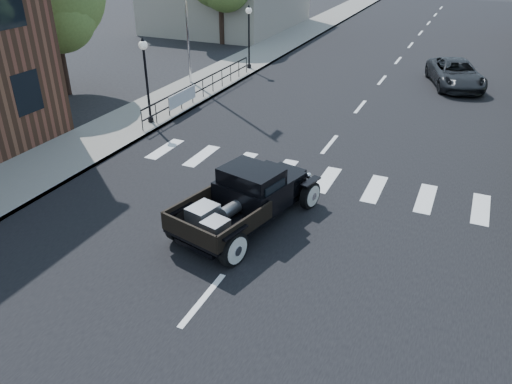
% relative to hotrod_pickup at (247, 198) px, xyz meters
% --- Properties ---
extents(ground, '(120.00, 120.00, 0.00)m').
position_rel_hotrod_pickup_xyz_m(ground, '(0.48, -0.40, -0.85)').
color(ground, black).
rests_on(ground, ground).
extents(road, '(14.00, 80.00, 0.02)m').
position_rel_hotrod_pickup_xyz_m(road, '(0.48, 14.60, -0.84)').
color(road, black).
rests_on(road, ground).
extents(road_markings, '(12.00, 60.00, 0.06)m').
position_rel_hotrod_pickup_xyz_m(road_markings, '(0.48, 9.60, -0.85)').
color(road_markings, silver).
rests_on(road_markings, ground).
extents(sidewalk_left, '(3.00, 80.00, 0.15)m').
position_rel_hotrod_pickup_xyz_m(sidewalk_left, '(-8.02, 14.60, -0.78)').
color(sidewalk_left, gray).
rests_on(sidewalk_left, ground).
extents(railing, '(0.08, 10.00, 1.00)m').
position_rel_hotrod_pickup_xyz_m(railing, '(-6.82, 9.60, -0.20)').
color(railing, black).
rests_on(railing, sidewalk_left).
extents(banner, '(0.04, 2.20, 0.60)m').
position_rel_hotrod_pickup_xyz_m(banner, '(-6.74, 7.60, -0.40)').
color(banner, silver).
rests_on(banner, sidewalk_left).
extents(lamp_post_b, '(0.36, 0.36, 3.51)m').
position_rel_hotrod_pickup_xyz_m(lamp_post_b, '(-7.12, 5.60, 1.05)').
color(lamp_post_b, black).
rests_on(lamp_post_b, sidewalk_left).
extents(lamp_post_c, '(0.36, 0.36, 3.51)m').
position_rel_hotrod_pickup_xyz_m(lamp_post_c, '(-7.12, 15.60, 1.05)').
color(lamp_post_c, black).
rests_on(lamp_post_c, sidewalk_left).
extents(big_tree_near, '(5.03, 5.03, 7.38)m').
position_rel_hotrod_pickup_xyz_m(big_tree_near, '(-13.52, 7.60, 2.84)').
color(big_tree_near, '#506B2E').
rests_on(big_tree_near, ground).
extents(hotrod_pickup, '(3.39, 5.32, 1.70)m').
position_rel_hotrod_pickup_xyz_m(hotrod_pickup, '(0.00, 0.00, 0.00)').
color(hotrod_pickup, black).
rests_on(hotrod_pickup, ground).
extents(second_car, '(3.67, 5.35, 1.36)m').
position_rel_hotrod_pickup_xyz_m(second_car, '(4.16, 16.99, -0.17)').
color(second_car, black).
rests_on(second_car, ground).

